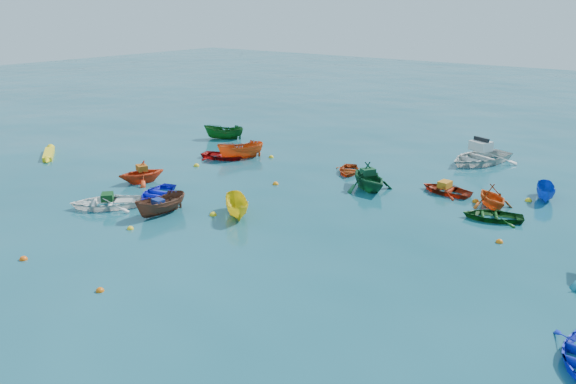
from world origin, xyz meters
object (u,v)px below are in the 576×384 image
Objects in this scene: dinghy_blue_sw at (157,196)px; kayak_yellow at (49,156)px; dinghy_white_near at (106,207)px; motorboat_white at (479,163)px.

dinghy_blue_sw is 12.43m from kayak_yellow.
dinghy_white_near is (-0.67, -2.73, 0.00)m from dinghy_blue_sw.
dinghy_white_near is at bearing -120.80° from dinghy_blue_sw.
motorboat_white is at bearing -21.74° from kayak_yellow.
dinghy_blue_sw is 0.72× the size of kayak_yellow.
dinghy_white_near is at bearing -73.46° from kayak_yellow.
dinghy_white_near reaches higher than kayak_yellow.
dinghy_blue_sw is at bearing -103.69° from motorboat_white.
dinghy_white_near is 23.39m from motorboat_white.
motorboat_white is at bearing 39.11° from dinghy_blue_sw.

